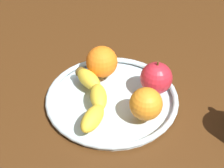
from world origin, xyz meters
TOP-DOWN VIEW (x-y plane):
  - ground_plane at (0.00, 0.00)cm, footprint 142.80×142.80cm
  - fruit_bowl at (0.00, 0.00)cm, footprint 28.46×28.46cm
  - banana at (-0.55, 4.59)cm, footprint 19.52×9.86cm
  - apple at (-2.40, -9.11)cm, footprint 6.88×6.88cm
  - orange_front_left at (7.40, -0.73)cm, footprint 7.12×7.12cm
  - orange_center at (-8.34, -3.52)cm, footprint 6.51×6.51cm

SIDE VIEW (x-z plane):
  - ground_plane at x=0.00cm, z-range -4.00..0.00cm
  - fruit_bowl at x=0.00cm, z-range 0.02..1.82cm
  - banana at x=-0.55cm, z-range 1.80..5.27cm
  - orange_center at x=-8.34cm, z-range 1.80..8.31cm
  - apple at x=-2.40cm, z-range 1.40..9.08cm
  - orange_front_left at x=7.40cm, z-range 1.80..8.92cm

